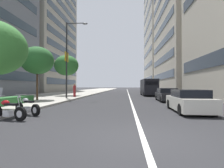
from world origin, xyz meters
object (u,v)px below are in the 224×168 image
(delivery_van_ahead, at_px, (149,87))
(street_tree_by_lamp_post, at_px, (37,61))
(car_lead_in_lane, at_px, (167,95))
(street_lamp_with_banners, at_px, (70,53))
(motorcycle_nearest_camera, at_px, (27,107))
(motorcycle_far_end_row, at_px, (7,110))
(street_tree_far_plaza, at_px, (66,66))
(car_following_behind, at_px, (189,101))
(pedestrian_on_plaza, at_px, (75,90))

(delivery_van_ahead, relative_size, street_tree_by_lamp_post, 1.14)
(car_lead_in_lane, relative_size, street_lamp_with_banners, 0.50)
(car_lead_in_lane, bearing_deg, delivery_van_ahead, 4.19)
(motorcycle_nearest_camera, xyz_separation_m, delivery_van_ahead, (19.65, -8.97, 0.99))
(motorcycle_far_end_row, height_order, street_tree_far_plaza, street_tree_far_plaza)
(motorcycle_far_end_row, relative_size, car_lead_in_lane, 0.47)
(car_following_behind, relative_size, street_tree_far_plaza, 0.71)
(pedestrian_on_plaza, bearing_deg, delivery_van_ahead, 30.54)
(motorcycle_nearest_camera, bearing_deg, car_following_behind, -140.09)
(car_lead_in_lane, bearing_deg, street_lamp_with_banners, 82.65)
(motorcycle_far_end_row, height_order, street_lamp_with_banners, street_lamp_with_banners)
(street_tree_far_plaza, bearing_deg, pedestrian_on_plaza, -145.98)
(street_lamp_with_banners, bearing_deg, car_lead_in_lane, -98.79)
(car_following_behind, relative_size, street_lamp_with_banners, 0.49)
(street_lamp_with_banners, distance_m, street_tree_far_plaza, 6.50)
(delivery_van_ahead, distance_m, street_lamp_with_banners, 14.01)
(motorcycle_nearest_camera, height_order, car_lead_in_lane, car_lead_in_lane)
(motorcycle_far_end_row, xyz_separation_m, street_tree_by_lamp_post, (9.73, 3.70, 3.73))
(motorcycle_nearest_camera, bearing_deg, car_lead_in_lane, -106.56)
(street_tree_by_lamp_post, relative_size, street_tree_far_plaza, 0.89)
(street_tree_by_lamp_post, distance_m, pedestrian_on_plaza, 6.61)
(street_tree_by_lamp_post, bearing_deg, motorcycle_nearest_camera, -155.51)
(delivery_van_ahead, bearing_deg, street_tree_by_lamp_post, 130.93)
(street_lamp_with_banners, distance_m, pedestrian_on_plaza, 5.13)
(motorcycle_far_end_row, distance_m, car_lead_in_lane, 14.38)
(motorcycle_nearest_camera, distance_m, delivery_van_ahead, 21.63)
(motorcycle_nearest_camera, distance_m, street_lamp_with_banners, 12.12)
(motorcycle_far_end_row, relative_size, street_tree_far_plaza, 0.34)
(motorcycle_far_end_row, bearing_deg, street_tree_far_plaza, -63.17)
(motorcycle_far_end_row, distance_m, motorcycle_nearest_camera, 1.45)
(car_lead_in_lane, xyz_separation_m, pedestrian_on_plaza, (4.30, 10.92, 0.37))
(motorcycle_far_end_row, relative_size, car_following_behind, 0.47)
(street_lamp_with_banners, relative_size, pedestrian_on_plaza, 5.21)
(motorcycle_nearest_camera, xyz_separation_m, street_tree_far_plaza, (16.95, 3.71, 4.26))
(street_tree_by_lamp_post, height_order, street_tree_far_plaza, street_tree_far_plaza)
(street_tree_far_plaza, distance_m, pedestrian_on_plaza, 5.45)
(pedestrian_on_plaza, bearing_deg, car_following_behind, -48.07)
(car_following_behind, xyz_separation_m, street_tree_by_lamp_post, (6.53, 12.81, 3.53))
(street_tree_by_lamp_post, relative_size, pedestrian_on_plaza, 3.20)
(car_following_behind, distance_m, street_tree_by_lamp_post, 14.81)
(street_lamp_with_banners, height_order, pedestrian_on_plaza, street_lamp_with_banners)
(car_following_behind, height_order, street_tree_by_lamp_post, street_tree_by_lamp_post)
(street_tree_far_plaza, bearing_deg, street_lamp_with_banners, -157.84)
(car_lead_in_lane, relative_size, street_tree_far_plaza, 0.72)
(car_following_behind, height_order, delivery_van_ahead, delivery_van_ahead)
(street_tree_far_plaza, bearing_deg, street_tree_by_lamp_post, 179.58)
(motorcycle_far_end_row, bearing_deg, motorcycle_nearest_camera, -77.39)
(motorcycle_far_end_row, bearing_deg, street_lamp_with_banners, -68.84)
(motorcycle_far_end_row, bearing_deg, car_following_behind, -145.00)
(street_lamp_with_banners, bearing_deg, street_tree_by_lamp_post, 137.05)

